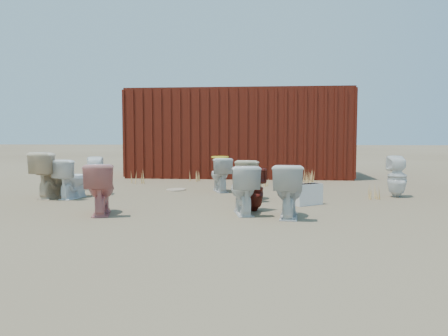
# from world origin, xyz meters

# --- Properties ---
(ground) EXTENTS (100.00, 100.00, 0.00)m
(ground) POSITION_xyz_m (0.00, 0.00, 0.00)
(ground) COLOR brown
(ground) RESTS_ON ground
(shipping_container) EXTENTS (6.00, 2.40, 2.40)m
(shipping_container) POSITION_xyz_m (0.00, 5.20, 1.20)
(shipping_container) COLOR #49110C
(shipping_container) RESTS_ON ground
(toilet_front_a) EXTENTS (0.52, 0.76, 0.71)m
(toilet_front_a) POSITION_xyz_m (-2.75, 0.32, 0.36)
(toilet_front_a) COLOR white
(toilet_front_a) RESTS_ON ground
(toilet_front_pink) EXTENTS (0.60, 0.81, 0.74)m
(toilet_front_pink) POSITION_xyz_m (-1.62, -1.23, 0.37)
(toilet_front_pink) COLOR #D37E7A
(toilet_front_pink) RESTS_ON ground
(toilet_front_c) EXTENTS (0.54, 0.77, 0.71)m
(toilet_front_c) POSITION_xyz_m (0.44, -1.02, 0.36)
(toilet_front_c) COLOR white
(toilet_front_c) RESTS_ON ground
(toilet_front_maroon) EXTENTS (0.41, 0.41, 0.66)m
(toilet_front_maroon) POSITION_xyz_m (0.58, -0.74, 0.33)
(toilet_front_maroon) COLOR #601910
(toilet_front_maroon) RESTS_ON ground
(toilet_front_e) EXTENTS (0.47, 0.76, 0.75)m
(toilet_front_e) POSITION_xyz_m (1.07, -1.22, 0.37)
(toilet_front_e) COLOR silver
(toilet_front_e) RESTS_ON ground
(toilet_back_a) EXTENTS (0.43, 0.43, 0.74)m
(toilet_back_a) POSITION_xyz_m (-2.49, 0.74, 0.37)
(toilet_back_a) COLOR white
(toilet_back_a) RESTS_ON ground
(toilet_back_beige_left) EXTENTS (0.62, 0.90, 0.84)m
(toilet_back_beige_left) POSITION_xyz_m (-3.11, 0.34, 0.42)
(toilet_back_beige_left) COLOR beige
(toilet_back_beige_left) RESTS_ON ground
(toilet_back_beige_right) EXTENTS (0.58, 0.79, 0.72)m
(toilet_back_beige_right) POSITION_xyz_m (0.51, 0.43, 0.36)
(toilet_back_beige_right) COLOR beige
(toilet_back_beige_right) RESTS_ON ground
(toilet_back_yellowlid) EXTENTS (0.58, 0.77, 0.69)m
(toilet_back_yellowlid) POSITION_xyz_m (-0.17, 1.53, 0.35)
(toilet_back_yellowlid) COLOR white
(toilet_back_yellowlid) RESTS_ON ground
(toilet_back_e) EXTENTS (0.35, 0.36, 0.77)m
(toilet_back_e) POSITION_xyz_m (3.18, 1.03, 0.38)
(toilet_back_e) COLOR white
(toilet_back_e) RESTS_ON ground
(yellow_lid) EXTENTS (0.35, 0.44, 0.02)m
(yellow_lid) POSITION_xyz_m (-0.17, 1.53, 0.71)
(yellow_lid) COLOR gold
(yellow_lid) RESTS_ON toilet_back_yellowlid
(loose_tank) EXTENTS (0.52, 0.46, 0.35)m
(loose_tank) POSITION_xyz_m (1.44, -0.07, 0.17)
(loose_tank) COLOR silver
(loose_tank) RESTS_ON ground
(loose_lid_near) EXTENTS (0.52, 0.59, 0.02)m
(loose_lid_near) POSITION_xyz_m (-1.11, 1.62, 0.01)
(loose_lid_near) COLOR tan
(loose_lid_near) RESTS_ON ground
(loose_lid_far) EXTENTS (0.43, 0.52, 0.02)m
(loose_lid_far) POSITION_xyz_m (-3.10, 1.61, 0.01)
(loose_lid_far) COLOR beige
(loose_lid_far) RESTS_ON ground
(weed_clump_a) EXTENTS (0.36, 0.36, 0.34)m
(weed_clump_a) POSITION_xyz_m (-2.32, 2.84, 0.17)
(weed_clump_a) COLOR tan
(weed_clump_a) RESTS_ON ground
(weed_clump_b) EXTENTS (0.32, 0.32, 0.26)m
(weed_clump_b) POSITION_xyz_m (0.75, 2.53, 0.13)
(weed_clump_b) COLOR tan
(weed_clump_b) RESTS_ON ground
(weed_clump_c) EXTENTS (0.36, 0.36, 0.32)m
(weed_clump_c) POSITION_xyz_m (1.86, 3.09, 0.16)
(weed_clump_c) COLOR tan
(weed_clump_c) RESTS_ON ground
(weed_clump_d) EXTENTS (0.30, 0.30, 0.27)m
(weed_clump_d) POSITION_xyz_m (-1.07, 3.50, 0.14)
(weed_clump_d) COLOR tan
(weed_clump_d) RESTS_ON ground
(weed_clump_e) EXTENTS (0.34, 0.34, 0.33)m
(weed_clump_e) POSITION_xyz_m (1.73, 3.50, 0.16)
(weed_clump_e) COLOR tan
(weed_clump_e) RESTS_ON ground
(weed_clump_f) EXTENTS (0.28, 0.28, 0.26)m
(weed_clump_f) POSITION_xyz_m (2.69, 0.69, 0.13)
(weed_clump_f) COLOR tan
(weed_clump_f) RESTS_ON ground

